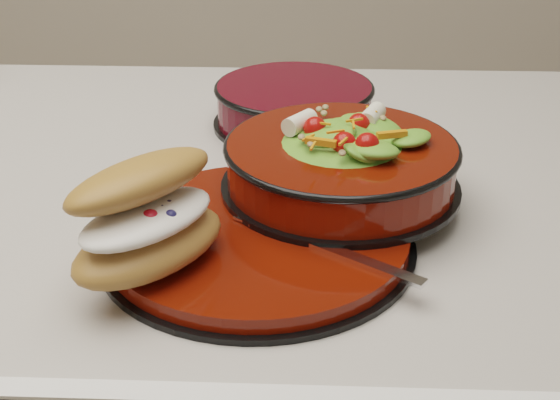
{
  "coord_description": "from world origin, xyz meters",
  "views": [
    {
      "loc": [
        0.15,
        -0.78,
        1.27
      ],
      "look_at": [
        0.13,
        -0.14,
        0.94
      ],
      "focal_mm": 50.0,
      "sensor_mm": 36.0,
      "label": 1
    }
  ],
  "objects_px": {
    "croissant": "(149,218)",
    "salad_bowl": "(341,156)",
    "fork": "(329,248)",
    "extra_bowl": "(294,104)",
    "dinner_plate": "(258,239)"
  },
  "relations": [
    {
      "from": "croissant",
      "to": "salad_bowl",
      "type": "bearing_deg",
      "value": -9.27
    },
    {
      "from": "fork",
      "to": "extra_bowl",
      "type": "height_order",
      "value": "extra_bowl"
    },
    {
      "from": "dinner_plate",
      "to": "fork",
      "type": "xyz_separation_m",
      "value": [
        0.06,
        -0.03,
        0.01
      ]
    },
    {
      "from": "croissant",
      "to": "extra_bowl",
      "type": "relative_size",
      "value": 0.88
    },
    {
      "from": "dinner_plate",
      "to": "extra_bowl",
      "type": "distance_m",
      "value": 0.3
    },
    {
      "from": "salad_bowl",
      "to": "extra_bowl",
      "type": "relative_size",
      "value": 1.18
    },
    {
      "from": "salad_bowl",
      "to": "fork",
      "type": "distance_m",
      "value": 0.13
    },
    {
      "from": "salad_bowl",
      "to": "extra_bowl",
      "type": "height_order",
      "value": "salad_bowl"
    },
    {
      "from": "dinner_plate",
      "to": "extra_bowl",
      "type": "bearing_deg",
      "value": 85.15
    },
    {
      "from": "extra_bowl",
      "to": "fork",
      "type": "bearing_deg",
      "value": -83.47
    },
    {
      "from": "salad_bowl",
      "to": "extra_bowl",
      "type": "distance_m",
      "value": 0.22
    },
    {
      "from": "salad_bowl",
      "to": "croissant",
      "type": "bearing_deg",
      "value": -138.33
    },
    {
      "from": "dinner_plate",
      "to": "croissant",
      "type": "bearing_deg",
      "value": -145.56
    },
    {
      "from": "dinner_plate",
      "to": "extra_bowl",
      "type": "relative_size",
      "value": 1.43
    },
    {
      "from": "fork",
      "to": "extra_bowl",
      "type": "bearing_deg",
      "value": 41.11
    }
  ]
}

